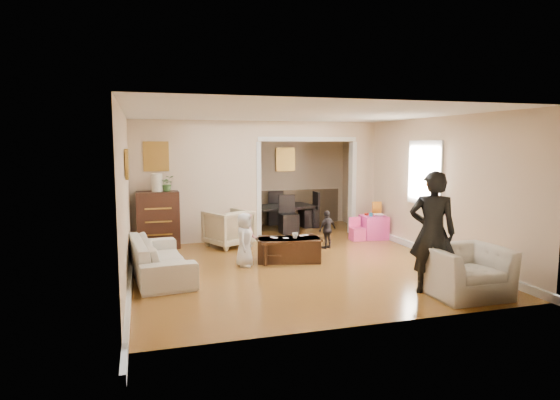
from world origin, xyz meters
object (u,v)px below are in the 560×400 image
object	(u,v)px
child_kneel_a	(244,240)
child_kneel_b	(247,236)
dresser	(158,220)
table_lamp	(157,183)
adult_person	(432,233)
cyan_cup	(371,215)
play_table	(374,227)
dining_table	(281,217)
child_toddler	(327,230)
coffee_table	(289,249)
armchair_front	(465,271)
sofa	(160,257)
coffee_cup	(295,236)
armchair_back	(228,228)

from	to	relation	value
child_kneel_a	child_kneel_b	size ratio (longest dim) A/B	1.08
dresser	table_lamp	xyz separation A→B (m)	(0.00, 0.00, 0.76)
adult_person	cyan_cup	bearing A→B (deg)	-74.55
play_table	child_kneel_b	xyz separation A→B (m)	(-3.13, -1.11, 0.18)
adult_person	dining_table	bearing A→B (deg)	-54.03
cyan_cup	child_kneel_b	bearing A→B (deg)	-160.73
table_lamp	child_toddler	bearing A→B (deg)	-17.45
coffee_table	cyan_cup	size ratio (longest dim) A/B	13.90
armchair_front	table_lamp	size ratio (longest dim) A/B	2.93
play_table	sofa	bearing A→B (deg)	-159.39
coffee_cup	dining_table	xyz separation A→B (m)	(0.70, 3.23, -0.18)
sofa	armchair_front	bearing A→B (deg)	-124.35
armchair_front	child_kneel_a	distance (m)	3.56
armchair_back	child_kneel_a	world-z (taller)	child_kneel_a
armchair_back	child_kneel_a	size ratio (longest dim) A/B	0.89
sofa	coffee_cup	world-z (taller)	sofa
play_table	child_kneel_b	size ratio (longest dim) A/B	0.61
adult_person	coffee_table	bearing A→B (deg)	-29.51
child_kneel_b	sofa	bearing A→B (deg)	107.67
cyan_cup	dining_table	bearing A→B (deg)	130.17
child_kneel_a	armchair_front	bearing A→B (deg)	-107.68
table_lamp	child_kneel_b	xyz separation A→B (m)	(1.52, -1.48, -0.90)
dining_table	adult_person	xyz separation A→B (m)	(0.58, -5.51, 0.58)
armchair_back	dining_table	world-z (taller)	armchair_back
coffee_table	armchair_front	bearing A→B (deg)	-55.35
sofa	child_toddler	distance (m)	3.51
coffee_cup	play_table	distance (m)	2.76
table_lamp	child_kneel_b	world-z (taller)	table_lamp
dining_table	child_kneel_b	size ratio (longest dim) A/B	1.90
armchair_back	cyan_cup	world-z (taller)	armchair_back
armchair_front	child_kneel_a	xyz separation A→B (m)	(-2.62, 2.41, 0.12)
table_lamp	coffee_table	size ratio (longest dim) A/B	0.32
play_table	cyan_cup	bearing A→B (deg)	-153.43
adult_person	child_toddler	bearing A→B (deg)	-54.01
dresser	adult_person	distance (m)	5.47
armchair_front	coffee_cup	bearing A→B (deg)	124.13
armchair_back	child_toddler	xyz separation A→B (m)	(1.88, -0.78, 0.01)
armchair_front	table_lamp	bearing A→B (deg)	133.10
sofa	armchair_back	xyz separation A→B (m)	(1.45, 1.89, 0.08)
sofa	dresser	world-z (taller)	dresser
play_table	child_kneel_a	bearing A→B (deg)	-154.57
coffee_table	play_table	bearing A→B (deg)	30.11
table_lamp	sofa	bearing A→B (deg)	-91.53
table_lamp	cyan_cup	world-z (taller)	table_lamp
sofa	play_table	bearing A→B (deg)	-75.22
dresser	cyan_cup	world-z (taller)	dresser
armchair_back	child_toddler	bearing A→B (deg)	130.79
coffee_cup	adult_person	bearing A→B (deg)	-60.86
sofa	cyan_cup	world-z (taller)	sofa
armchair_back	coffee_table	bearing A→B (deg)	91.76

